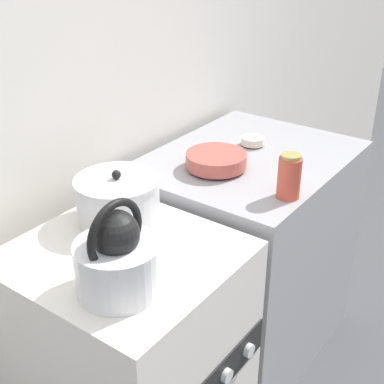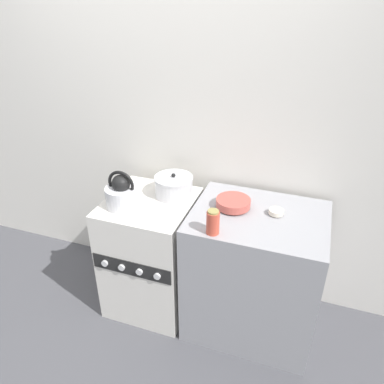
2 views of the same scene
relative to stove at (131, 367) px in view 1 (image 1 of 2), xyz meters
The scene contains 8 objects.
wall_back 0.92m from the stove, 90.00° to the left, with size 7.00×0.06×2.50m.
stove is the anchor object (origin of this frame).
counter 0.74m from the stove, ahead, with size 0.83×0.66×0.90m.
kettle 0.56m from the stove, 139.60° to the right, with size 0.26×0.21×0.25m.
cooking_pot 0.54m from the stove, 45.98° to the left, with size 0.26×0.26×0.17m.
enamel_bowl 0.75m from the stove, ahead, with size 0.22×0.22×0.06m.
small_ceramic_bowl 0.96m from the stove, ahead, with size 0.09×0.09×0.04m.
storage_jar 0.79m from the stove, 25.17° to the right, with size 0.07×0.07×0.15m.
Camera 1 is at (-0.90, -0.59, 1.71)m, focal length 50.00 mm.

